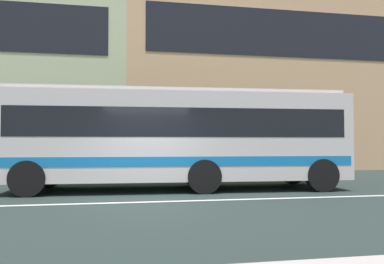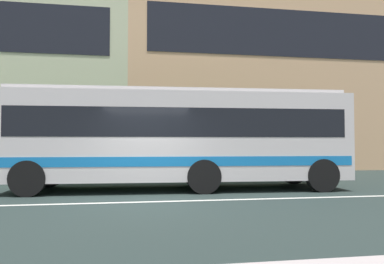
# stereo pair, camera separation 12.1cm
# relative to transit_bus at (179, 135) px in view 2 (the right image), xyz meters

# --- Properties ---
(ground_plane) EXTENTS (160.00, 160.00, 0.00)m
(ground_plane) POSITION_rel_transit_bus_xyz_m (-1.10, -2.41, -1.73)
(ground_plane) COLOR #24302E
(lane_centre_line) EXTENTS (60.00, 0.16, 0.01)m
(lane_centre_line) POSITION_rel_transit_bus_xyz_m (-1.10, -2.41, -1.72)
(lane_centre_line) COLOR silver
(lane_centre_line) RESTS_ON ground_plane
(hedge_row_far) EXTENTS (15.59, 1.10, 1.13)m
(hedge_row_far) POSITION_rel_transit_bus_xyz_m (-1.72, 3.75, -1.16)
(hedge_row_far) COLOR #2B632E
(hedge_row_far) RESTS_ON ground_plane
(apartment_block_right) EXTENTS (23.75, 10.48, 12.85)m
(apartment_block_right) POSITION_rel_transit_bus_xyz_m (10.16, 12.02, 4.70)
(apartment_block_right) COLOR tan
(apartment_block_right) RESTS_ON ground_plane
(transit_bus) EXTENTS (10.67, 2.99, 3.13)m
(transit_bus) POSITION_rel_transit_bus_xyz_m (0.00, 0.00, 0.00)
(transit_bus) COLOR silver
(transit_bus) RESTS_ON ground_plane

